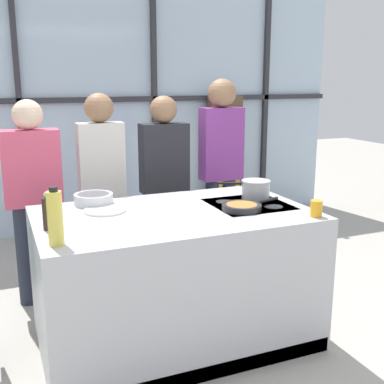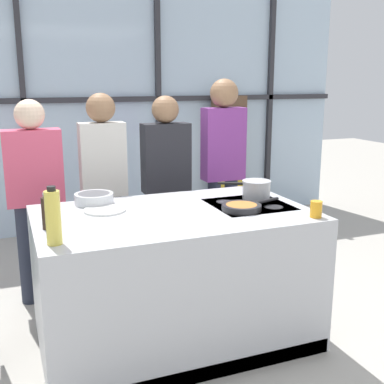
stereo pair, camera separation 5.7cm
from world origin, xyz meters
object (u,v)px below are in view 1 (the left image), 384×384
saucepan (255,189)px  spectator_far_left (33,191)px  oil_bottle (55,218)px  spectator_far_right (221,161)px  spectator_center_left (102,179)px  pepper_grinder (48,213)px  white_plate (105,210)px  frying_pan (242,207)px  juice_glass_near (316,209)px  mixing_bowl (94,199)px  spectator_center_right (164,178)px

saucepan → spectator_far_left: bearing=150.6°
saucepan → oil_bottle: bearing=-161.7°
spectator_far_right → oil_bottle: spectator_far_right is taller
spectator_center_left → oil_bottle: size_ratio=5.28×
pepper_grinder → saucepan: bearing=7.6°
white_plate → pepper_grinder: (-0.39, -0.27, 0.10)m
spectator_far_right → saucepan: size_ratio=4.92×
spectator_far_right → frying_pan: size_ratio=3.78×
spectator_far_right → juice_glass_near: (-0.01, -1.41, -0.08)m
mixing_bowl → oil_bottle: size_ratio=0.86×
spectator_center_left → spectator_far_right: spectator_far_right is taller
pepper_grinder → juice_glass_near: 1.65m
frying_pan → pepper_grinder: pepper_grinder is taller
oil_bottle → mixing_bowl: bearing=65.7°
spectator_far_left → frying_pan: 1.66m
spectator_center_right → spectator_far_right: spectator_far_right is taller
spectator_center_left → white_plate: size_ratio=5.98×
spectator_far_right → frying_pan: 1.16m
spectator_far_right → pepper_grinder: (-1.62, -1.04, -0.03)m
juice_glass_near → spectator_center_left: bearing=127.1°
spectator_far_left → mixing_bowl: 0.66m
white_plate → spectator_far_left: bearing=116.7°
white_plate → oil_bottle: oil_bottle is taller
mixing_bowl → saucepan: bearing=-14.1°
white_plate → saucepan: bearing=-3.5°
oil_bottle → pepper_grinder: size_ratio=1.40×
oil_bottle → spectator_center_left: bearing=68.3°
spectator_far_right → white_plate: size_ratio=6.37×
spectator_center_right → spectator_far_right: size_ratio=0.92×
saucepan → pepper_grinder: (-1.49, -0.20, 0.03)m
mixing_bowl → oil_bottle: (-0.35, -0.77, 0.11)m
mixing_bowl → spectator_center_right: bearing=37.7°
spectator_center_left → spectator_center_right: spectator_center_left is taller
frying_pan → juice_glass_near: (0.36, -0.32, 0.03)m
spectator_far_left → mixing_bowl: bearing=122.8°
spectator_far_left → frying_pan: bearing=138.9°
white_plate → oil_bottle: bearing=-124.3°
oil_bottle → pepper_grinder: bearing=92.0°
spectator_center_left → frying_pan: bearing=123.1°
white_plate → spectator_center_right: bearing=48.3°
spectator_center_right → frying_pan: (0.17, -1.09, -0.00)m
spectator_far_right → pepper_grinder: 1.92m
pepper_grinder → juice_glass_near: size_ratio=2.14×
spectator_center_left → white_plate: 0.79m
saucepan → juice_glass_near: 0.58m
white_plate → mixing_bowl: bearing=97.8°
juice_glass_near → spectator_far_left: bearing=138.7°
spectator_center_left → oil_bottle: (-0.53, -1.33, 0.09)m
spectator_center_left → saucepan: spectator_center_left is taller
spectator_center_right → frying_pan: bearing=98.9°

